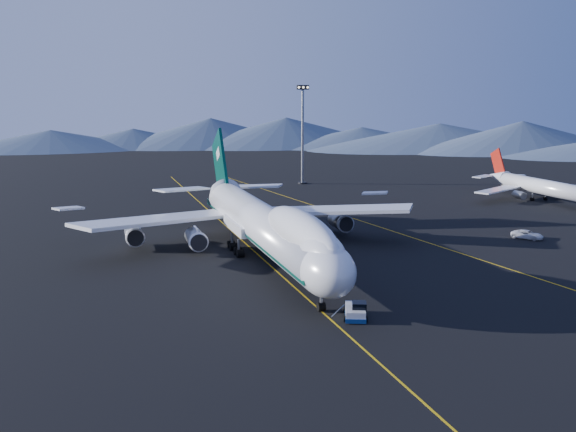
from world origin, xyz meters
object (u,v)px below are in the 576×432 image
object	(u,v)px
floodlight_mast	(303,134)
pushback_tug	(355,312)
second_jet	(541,187)
service_van	(527,235)
boeing_747	(262,223)

from	to	relation	value
floodlight_mast	pushback_tug	bearing A→B (deg)	-105.93
pushback_tug	second_jet	bearing A→B (deg)	61.21
pushback_tug	service_van	distance (m)	55.36
pushback_tug	floodlight_mast	bearing A→B (deg)	95.75
pushback_tug	service_van	size ratio (longest dim) A/B	0.95
boeing_747	service_van	world-z (taller)	boeing_747
boeing_747	service_van	size ratio (longest dim) A/B	12.94
boeing_747	second_jet	size ratio (longest dim) A/B	1.75
pushback_tug	service_van	xyz separation A→B (m)	(46.95, 29.33, 0.13)
pushback_tug	service_van	bearing A→B (deg)	53.68
service_van	floodlight_mast	size ratio (longest dim) A/B	0.19
boeing_747	floodlight_mast	size ratio (longest dim) A/B	2.52
boeing_747	second_jet	xyz separation A→B (m)	(80.92, 34.33, -2.25)
boeing_747	floodlight_mast	distance (m)	89.71
floodlight_mast	boeing_747	bearing A→B (deg)	-113.08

